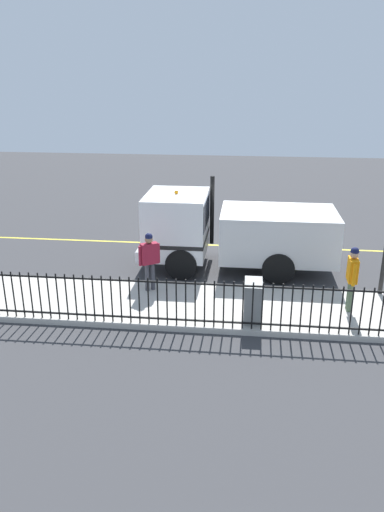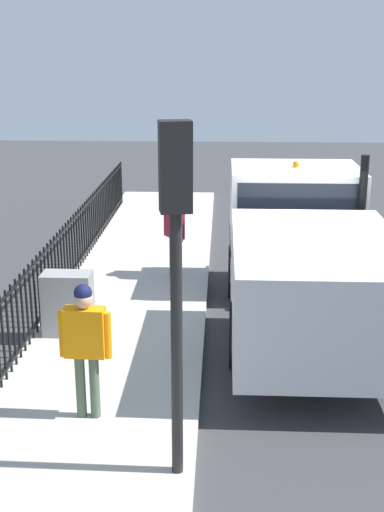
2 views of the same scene
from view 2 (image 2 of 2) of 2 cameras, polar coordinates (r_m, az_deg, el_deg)
name	(u,v)px [view 2 (image 2 of 2)]	position (r m, az deg, el deg)	size (l,w,h in m)	color
ground_plane	(310,339)	(10.95, 9.92, -6.90)	(46.72, 46.72, 0.00)	#38383A
sidewalk_slab	(118,331)	(10.96, -6.24, -6.37)	(2.77, 21.24, 0.13)	#B7B2A8
work_truck	(303,248)	(11.06, 9.35, 0.70)	(2.37, 6.02, 2.76)	white
worker_standing	(174,226)	(12.97, -1.52, 2.58)	(0.43, 0.54, 1.67)	maroon
pedestrian_distant	(85,337)	(8.08, -9.03, -6.80)	(0.63, 0.24, 1.71)	orange
iron_fence	(39,291)	(10.97, -12.83, -2.91)	(0.04, 18.09, 1.20)	black
traffic_light_near	(176,233)	(6.39, -1.37, 1.96)	(0.33, 0.26, 3.68)	black
utility_cabinet	(68,304)	(10.66, -10.45, -3.98)	(0.76, 0.43, 1.00)	gray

